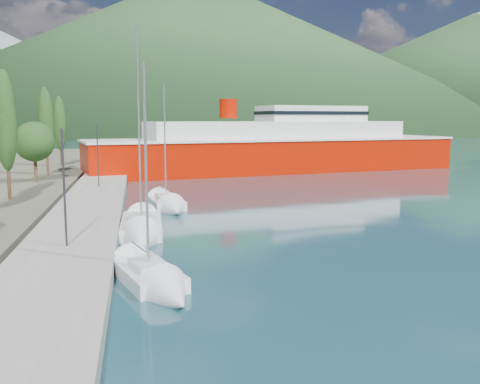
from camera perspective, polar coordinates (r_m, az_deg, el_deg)
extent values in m
plane|color=#19404B|center=(133.74, -8.71, 4.61)|extent=(1400.00, 1400.00, 0.00)
cube|color=gray|center=(40.21, -16.07, -2.42)|extent=(5.00, 88.00, 0.80)
cone|color=slate|center=(703.53, -4.07, 14.57)|extent=(760.00, 760.00, 180.00)
cone|color=slate|center=(749.08, 24.23, 11.97)|extent=(640.00, 640.00, 140.00)
cone|color=#264725|center=(418.92, -4.85, 14.69)|extent=(480.00, 480.00, 115.00)
cone|color=#264725|center=(476.03, 23.46, 11.75)|extent=(420.00, 420.00, 90.00)
cylinder|color=#47301E|center=(48.23, -23.40, 0.67)|extent=(0.30, 0.30, 2.34)
ellipsoid|color=#204017|center=(47.92, -23.75, 6.99)|extent=(1.80, 1.80, 8.29)
cylinder|color=#47301E|center=(60.01, -20.96, 2.21)|extent=(0.36, 0.36, 2.61)
sphere|color=#204017|center=(59.82, -21.10, 5.05)|extent=(4.17, 4.17, 4.17)
cylinder|color=#47301E|center=(67.74, -19.83, 2.71)|extent=(0.30, 0.30, 2.27)
ellipsoid|color=#204017|center=(67.52, -20.03, 7.08)|extent=(1.80, 1.80, 8.05)
cylinder|color=#47301E|center=(79.60, -18.52, 3.42)|extent=(0.30, 0.30, 2.15)
ellipsoid|color=#204017|center=(79.40, -18.67, 6.94)|extent=(1.80, 1.80, 7.63)
cylinder|color=#2D2D33|center=(28.73, -18.24, 0.35)|extent=(0.12, 0.12, 6.00)
cube|color=#2D2D33|center=(28.76, -18.44, 6.35)|extent=(0.15, 0.50, 0.12)
cylinder|color=#2D2D33|center=(53.50, -14.93, 3.78)|extent=(0.12, 0.12, 6.00)
cube|color=#2D2D33|center=(53.64, -15.02, 6.99)|extent=(0.15, 0.50, 0.12)
cube|color=silver|center=(25.08, -9.98, -8.75)|extent=(3.65, 5.79, 0.86)
cube|color=silver|center=(24.59, -9.75, -7.69)|extent=(1.88, 2.44, 0.34)
cylinder|color=silver|center=(23.80, -10.00, 2.59)|extent=(0.12, 0.12, 9.10)
cone|color=silver|center=(21.97, -7.19, -11.11)|extent=(2.83, 3.04, 2.20)
cube|color=silver|center=(35.70, -10.45, -3.71)|extent=(2.73, 7.17, 1.00)
cube|color=silver|center=(35.11, -10.49, -2.80)|extent=(1.60, 2.88, 0.39)
cylinder|color=silver|center=(34.52, -10.74, 6.98)|extent=(0.12, 0.12, 12.27)
cone|color=silver|center=(31.25, -10.55, -5.37)|extent=(2.64, 3.38, 2.56)
cube|color=silver|center=(45.29, -7.98, -1.24)|extent=(3.23, 5.83, 0.95)
cube|color=silver|center=(44.83, -7.90, -0.51)|extent=(1.77, 2.40, 0.37)
cylinder|color=silver|center=(44.41, -8.01, 5.35)|extent=(0.12, 0.12, 9.47)
cone|color=silver|center=(41.87, -6.99, -1.96)|extent=(2.78, 2.91, 2.42)
cube|color=#A31000|center=(75.48, 3.89, 3.75)|extent=(53.40, 20.37, 5.05)
cube|color=silver|center=(75.35, 3.91, 5.67)|extent=(53.82, 20.76, 0.27)
cube|color=silver|center=(75.31, 3.91, 6.49)|extent=(37.13, 15.54, 2.71)
cube|color=silver|center=(77.79, 7.57, 8.28)|extent=(15.64, 9.32, 2.16)
cylinder|color=#A31000|center=(72.48, -1.28, 8.88)|extent=(2.34, 2.34, 2.52)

